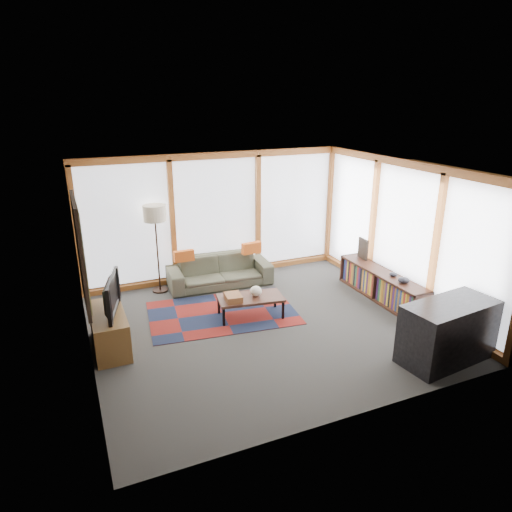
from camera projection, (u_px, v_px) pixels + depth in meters
name	position (u px, v px, depth m)	size (l,w,h in m)	color
ground	(265.00, 325.00, 7.62)	(5.50, 5.50, 0.00)	#31312F
room_envelope	(279.00, 225.00, 7.78)	(5.52, 5.02, 2.62)	#3F332C
rug	(222.00, 313.00, 8.05)	(2.54, 1.63, 0.01)	maroon
sofa	(220.00, 271.00, 9.17)	(2.05, 0.80, 0.60)	#3E4131
pillow_left	(184.00, 256.00, 8.81)	(0.39, 0.12, 0.21)	#C4531A
pillow_right	(251.00, 248.00, 9.25)	(0.41, 0.12, 0.22)	#C4531A
floor_lamp	(157.00, 249.00, 8.69)	(0.43, 0.43, 1.72)	black
coffee_table	(250.00, 307.00, 7.87)	(1.11, 0.55, 0.37)	black
book_stack	(233.00, 297.00, 7.66)	(0.26, 0.33, 0.11)	brown
vase	(256.00, 291.00, 7.83)	(0.20, 0.20, 0.18)	beige
bookshelf	(381.00, 286.00, 8.53)	(0.40, 2.19, 0.55)	black
bowl_a	(404.00, 280.00, 7.93)	(0.21, 0.21, 0.10)	black
bowl_b	(393.00, 274.00, 8.22)	(0.15, 0.15, 0.07)	black
shelf_picture	(363.00, 249.00, 9.07)	(0.04, 0.31, 0.41)	black
tv_console	(109.00, 330.00, 6.85)	(0.49, 1.17, 0.58)	brown
television	(107.00, 295.00, 6.68)	(0.97, 0.13, 0.56)	black
bar_counter	(448.00, 332.00, 6.50)	(1.40, 0.65, 0.89)	black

